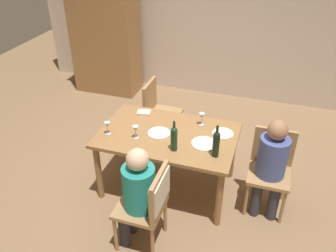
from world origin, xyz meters
TOP-DOWN VIEW (x-y plane):
  - ground_plane at (0.00, 0.00)m, footprint 10.00×10.00m
  - rear_room_partition at (0.00, 2.69)m, footprint 6.40×0.12m
  - armoire_cabinet at (-1.86, 2.24)m, footprint 1.18×0.62m
  - dining_table at (0.00, 0.00)m, footprint 1.51×0.97m
  - chair_right_end at (1.14, 0.09)m, footprint 0.44×0.44m
  - chair_near at (0.12, -0.87)m, footprint 0.46×0.44m
  - chair_far_left at (-0.43, 0.87)m, footprint 0.44×0.44m
  - person_woman_host at (1.14, -0.03)m, footprint 0.31×0.35m
  - person_man_bearded at (-0.03, -0.87)m, footprint 0.35×0.31m
  - wine_bottle_tall_green at (0.58, -0.24)m, footprint 0.07×0.07m
  - wine_bottle_dark_red at (0.15, -0.27)m, footprint 0.07×0.07m
  - wine_glass_near_left at (-0.63, -0.21)m, footprint 0.07×0.07m
  - wine_glass_centre at (0.31, 0.30)m, footprint 0.07×0.07m
  - wine_glass_near_right at (-0.31, -0.19)m, footprint 0.07×0.07m
  - dinner_plate_host at (0.58, 0.18)m, footprint 0.24×0.24m
  - dinner_plate_guest_left at (-0.09, -0.03)m, footprint 0.25×0.25m
  - dinner_plate_guest_right at (0.43, -0.08)m, footprint 0.27×0.27m
  - folded_napkin at (-0.41, 0.33)m, footprint 0.18×0.15m

SIDE VIEW (x-z plane):
  - ground_plane at x=0.00m, z-range 0.00..0.00m
  - chair_right_end at x=1.14m, z-range 0.07..0.99m
  - chair_far_left at x=-0.43m, z-range 0.07..0.99m
  - chair_near at x=0.12m, z-range 0.13..1.05m
  - person_woman_host at x=1.14m, z-range 0.09..1.22m
  - person_man_bearded at x=-0.03m, z-range 0.09..1.22m
  - dining_table at x=0.00m, z-range 0.29..1.05m
  - dinner_plate_host at x=0.58m, z-range 0.76..0.77m
  - dinner_plate_guest_left at x=-0.09m, z-range 0.76..0.77m
  - dinner_plate_guest_right at x=0.43m, z-range 0.76..0.77m
  - folded_napkin at x=-0.41m, z-range 0.76..0.79m
  - wine_glass_near_left at x=-0.63m, z-range 0.79..0.94m
  - wine_glass_centre at x=0.31m, z-range 0.79..0.94m
  - wine_glass_near_right at x=-0.31m, z-range 0.79..0.94m
  - wine_bottle_dark_red at x=0.15m, z-range 0.74..1.08m
  - wine_bottle_tall_green at x=0.58m, z-range 0.74..1.09m
  - armoire_cabinet at x=-1.86m, z-range 0.01..2.19m
  - rear_room_partition at x=0.00m, z-range 0.00..2.70m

